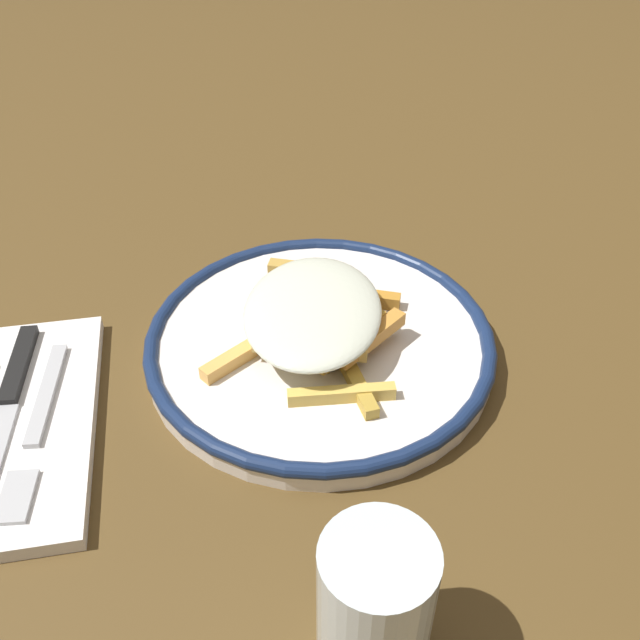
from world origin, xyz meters
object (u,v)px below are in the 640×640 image
at_px(plate, 320,343).
at_px(fries_heap, 317,316).
at_px(napkin, 6,427).
at_px(knife, 8,401).
at_px(fork, 37,426).
at_px(water_glass, 375,605).

height_order(plate, fries_heap, fries_heap).
distance_m(fries_heap, napkin, 0.26).
distance_m(plate, knife, 0.25).
bearing_deg(napkin, plate, -172.32).
bearing_deg(plate, fries_heap, 6.65).
height_order(fries_heap, fork, fries_heap).
bearing_deg(fries_heap, fork, 11.52).
bearing_deg(fries_heap, napkin, 7.69).
distance_m(napkin, water_glass, 0.32).
xyz_separation_m(plate, water_glass, (0.03, 0.26, 0.04)).
distance_m(fries_heap, water_glass, 0.26).
height_order(napkin, knife, knife).
relative_size(plate, fries_heap, 1.53).
bearing_deg(fork, napkin, -24.74).
distance_m(napkin, fork, 0.03).
xyz_separation_m(knife, water_glass, (-0.23, 0.24, 0.03)).
xyz_separation_m(plate, fries_heap, (0.00, 0.00, 0.03)).
height_order(plate, fork, plate).
xyz_separation_m(fries_heap, napkin, (0.25, 0.03, -0.04)).
xyz_separation_m(plate, knife, (0.25, 0.02, 0.00)).
bearing_deg(fork, plate, -168.53).
bearing_deg(knife, plate, -176.46).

